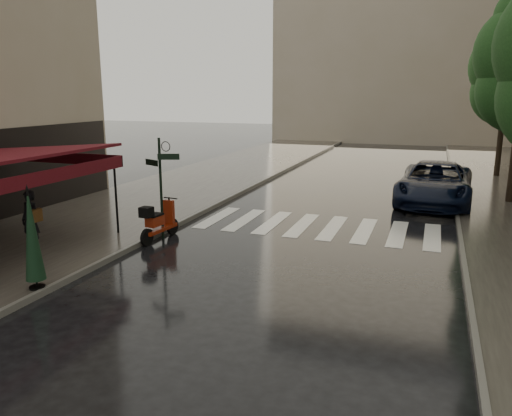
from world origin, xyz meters
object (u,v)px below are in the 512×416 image
Objects in this scene: pedestrian_with_umbrella at (28,192)px; parked_car at (435,183)px; scooter at (159,222)px; parasol_back at (32,235)px.

pedestrian_with_umbrella reaches higher than parked_car.
pedestrian_with_umbrella is 1.33× the size of scooter.
scooter is 11.50m from parked_car.
parked_car is 15.38m from parasol_back.
pedestrian_with_umbrella is 15.02m from parked_car.
pedestrian_with_umbrella reaches higher than scooter.
parasol_back is (2.23, -2.27, -0.39)m from pedestrian_with_umbrella.
parked_car is at bearing 52.06° from scooter.
parasol_back reaches higher than scooter.
parasol_back is at bearing -119.72° from parked_car.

